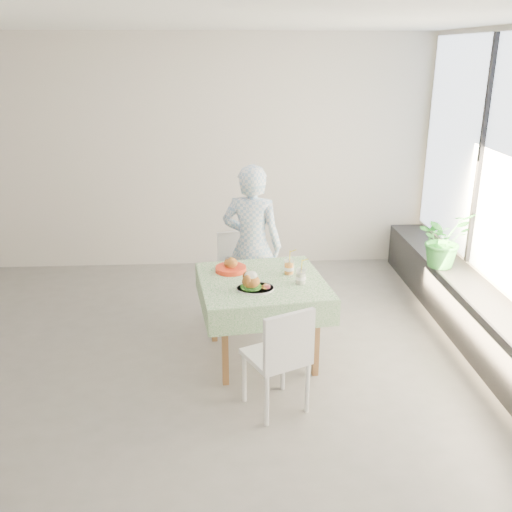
{
  "coord_description": "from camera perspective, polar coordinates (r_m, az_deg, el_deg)",
  "views": [
    {
      "loc": [
        0.47,
        -4.42,
        2.58
      ],
      "look_at": [
        0.75,
        0.12,
        0.94
      ],
      "focal_mm": 40.0,
      "sensor_mm": 36.0,
      "label": 1
    }
  ],
  "objects": [
    {
      "name": "floor",
      "position": [
        5.14,
        -8.39,
        -10.53
      ],
      "size": [
        6.0,
        6.0,
        0.0
      ],
      "primitive_type": "plane",
      "color": "slate",
      "rests_on": "ground"
    },
    {
      "name": "ceiling",
      "position": [
        4.45,
        -10.31,
        22.38
      ],
      "size": [
        6.0,
        6.0,
        0.0
      ],
      "primitive_type": "plane",
      "rotation": [
        3.14,
        0.0,
        0.0
      ],
      "color": "white",
      "rests_on": "ground"
    },
    {
      "name": "wall_back",
      "position": [
        7.04,
        -7.35,
        10.01
      ],
      "size": [
        6.0,
        0.02,
        2.8
      ],
      "primitive_type": "cube",
      "color": "beige",
      "rests_on": "ground"
    },
    {
      "name": "wall_front",
      "position": [
        2.3,
        -15.09,
        -11.7
      ],
      "size": [
        6.0,
        0.02,
        2.8
      ],
      "primitive_type": "cube",
      "color": "beige",
      "rests_on": "ground"
    },
    {
      "name": "window_ledge",
      "position": [
        5.51,
        22.09,
        -6.74
      ],
      "size": [
        0.4,
        4.8,
        0.5
      ],
      "primitive_type": "cube",
      "color": "black",
      "rests_on": "ground"
    },
    {
      "name": "cafe_table",
      "position": [
        4.97,
        0.61,
        -5.4
      ],
      "size": [
        1.16,
        1.16,
        0.74
      ],
      "color": "brown",
      "rests_on": "ground"
    },
    {
      "name": "chair_far",
      "position": [
        5.77,
        -1.33,
        -3.76
      ],
      "size": [
        0.51,
        0.51,
        0.88
      ],
      "color": "white",
      "rests_on": "ground"
    },
    {
      "name": "chair_near",
      "position": [
        4.39,
        2.06,
        -11.99
      ],
      "size": [
        0.54,
        0.54,
        0.86
      ],
      "color": "white",
      "rests_on": "ground"
    },
    {
      "name": "diner",
      "position": [
        5.52,
        -0.39,
        1.02
      ],
      "size": [
        0.67,
        0.53,
        1.6
      ],
      "primitive_type": "imported",
      "rotation": [
        0.0,
        0.0,
        2.86
      ],
      "color": "#86B0D7",
      "rests_on": "ground"
    },
    {
      "name": "main_dish",
      "position": [
        4.64,
        -0.3,
        -2.79
      ],
      "size": [
        0.31,
        0.31,
        0.16
      ],
      "color": "white",
      "rests_on": "cafe_table"
    },
    {
      "name": "juice_cup_orange",
      "position": [
        4.97,
        3.31,
        -1.16
      ],
      "size": [
        0.09,
        0.09,
        0.26
      ],
      "color": "white",
      "rests_on": "cafe_table"
    },
    {
      "name": "juice_cup_lemonade",
      "position": [
        4.77,
        4.5,
        -2.1
      ],
      "size": [
        0.09,
        0.09,
        0.25
      ],
      "color": "white",
      "rests_on": "cafe_table"
    },
    {
      "name": "second_dish",
      "position": [
        5.03,
        -2.54,
        -1.13
      ],
      "size": [
        0.27,
        0.27,
        0.13
      ],
      "color": "red",
      "rests_on": "cafe_table"
    },
    {
      "name": "potted_plant",
      "position": [
        6.06,
        18.23,
        1.6
      ],
      "size": [
        0.66,
        0.62,
        0.58
      ],
      "primitive_type": "imported",
      "rotation": [
        0.0,
        0.0,
        0.42
      ],
      "color": "#287836",
      "rests_on": "window_ledge"
    }
  ]
}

